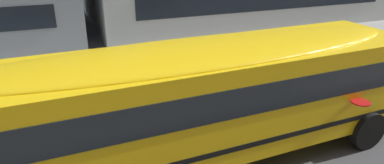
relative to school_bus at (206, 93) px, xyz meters
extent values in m
plane|color=#424244|center=(0.35, 1.55, -1.80)|extent=(400.00, 400.00, 0.00)
cube|color=gray|center=(0.35, 9.06, -1.79)|extent=(120.00, 3.00, 0.01)
cube|color=silver|center=(0.35, 1.55, -1.80)|extent=(110.00, 0.16, 0.01)
cube|color=yellow|center=(-0.26, -0.01, -0.12)|extent=(11.64, 2.99, 2.31)
cube|color=black|center=(-0.26, -0.01, 0.30)|extent=(10.94, 3.01, 0.67)
cube|color=black|center=(-0.26, -0.01, -0.80)|extent=(11.66, 3.02, 0.13)
ellipsoid|color=yellow|center=(-0.26, -0.01, 1.04)|extent=(11.17, 2.76, 0.38)
cylinder|color=red|center=(3.48, -1.39, -0.23)|extent=(0.48, 0.48, 0.03)
cylinder|color=black|center=(4.09, 1.44, -1.27)|extent=(1.06, 0.33, 1.05)
cylinder|color=black|center=(4.17, -1.18, -1.27)|extent=(1.06, 0.33, 1.05)
cylinder|color=black|center=(-4.69, 1.17, -1.27)|extent=(1.06, 0.33, 1.05)
cube|color=black|center=(8.96, 10.54, 0.12)|extent=(16.44, 0.04, 1.10)
camera|label=1|loc=(-3.15, -6.95, 3.41)|focal=32.54mm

